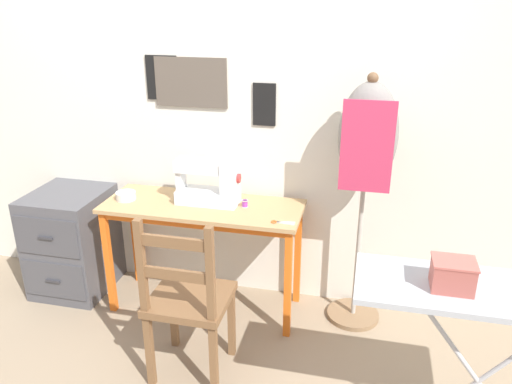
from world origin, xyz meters
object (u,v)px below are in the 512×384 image
(wooden_chair, at_px, (188,301))
(storage_box, at_px, (453,275))
(thread_spool_near_machine, at_px, (245,204))
(fabric_bowl, at_px, (126,196))
(ironing_board, at_px, (494,301))
(dress_form, at_px, (367,150))
(sewing_machine, at_px, (211,184))
(filing_cabinet, at_px, (73,241))
(scissors, at_px, (279,222))

(wooden_chair, relative_size, storage_box, 5.87)
(thread_spool_near_machine, xyz_separation_m, wooden_chair, (-0.14, -0.63, -0.29))
(fabric_bowl, xyz_separation_m, ironing_board, (1.95, -0.80, 0.06))
(thread_spool_near_machine, xyz_separation_m, dress_form, (0.68, 0.06, 0.36))
(wooden_chair, bearing_deg, thread_spool_near_machine, 77.87)
(thread_spool_near_machine, relative_size, dress_form, 0.03)
(dress_form, bearing_deg, ironing_board, -60.27)
(wooden_chair, distance_m, ironing_board, 1.40)
(sewing_machine, relative_size, thread_spool_near_machine, 9.02)
(filing_cabinet, bearing_deg, dress_form, 2.09)
(scissors, relative_size, filing_cabinet, 0.19)
(sewing_machine, relative_size, scissors, 2.87)
(sewing_machine, height_order, wooden_chair, sewing_machine)
(storage_box, bearing_deg, fabric_bowl, 155.03)
(thread_spool_near_machine, bearing_deg, filing_cabinet, -179.69)
(sewing_machine, xyz_separation_m, scissors, (0.45, -0.18, -0.12))
(scissors, bearing_deg, fabric_bowl, 173.19)
(dress_form, bearing_deg, wooden_chair, -139.48)
(sewing_machine, relative_size, dress_form, 0.26)
(scissors, bearing_deg, wooden_chair, -129.04)
(sewing_machine, relative_size, storage_box, 2.43)
(sewing_machine, height_order, dress_form, dress_form)
(wooden_chair, xyz_separation_m, ironing_board, (1.34, -0.22, 0.35))
(sewing_machine, xyz_separation_m, dress_form, (0.89, 0.05, 0.25))
(wooden_chair, distance_m, dress_form, 1.25)
(thread_spool_near_machine, distance_m, storage_box, 1.37)
(thread_spool_near_machine, bearing_deg, sewing_machine, 177.16)
(fabric_bowl, xyz_separation_m, filing_cabinet, (-0.45, 0.05, -0.39))
(filing_cabinet, height_order, ironing_board, ironing_board)
(thread_spool_near_machine, xyz_separation_m, ironing_board, (1.20, -0.86, 0.07))
(scissors, xyz_separation_m, ironing_board, (0.96, -0.69, 0.09))
(thread_spool_near_machine, bearing_deg, ironing_board, -35.49)
(filing_cabinet, bearing_deg, thread_spool_near_machine, 0.31)
(scissors, xyz_separation_m, dress_form, (0.44, 0.23, 0.38))
(storage_box, bearing_deg, dress_form, 110.73)
(wooden_chair, relative_size, ironing_board, 0.89)
(wooden_chair, distance_m, storage_box, 1.28)
(ironing_board, bearing_deg, storage_box, -172.21)
(wooden_chair, bearing_deg, sewing_machine, 96.68)
(thread_spool_near_machine, height_order, dress_form, dress_form)
(sewing_machine, height_order, ironing_board, sewing_machine)
(wooden_chair, height_order, storage_box, storage_box)
(thread_spool_near_machine, height_order, wooden_chair, wooden_chair)
(fabric_bowl, bearing_deg, storage_box, -24.97)
(dress_form, height_order, ironing_board, dress_form)
(fabric_bowl, height_order, scissors, fabric_bowl)
(sewing_machine, relative_size, ironing_board, 0.37)
(sewing_machine, height_order, scissors, sewing_machine)
(scissors, xyz_separation_m, filing_cabinet, (-1.43, 0.16, -0.37))
(fabric_bowl, relative_size, ironing_board, 0.12)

